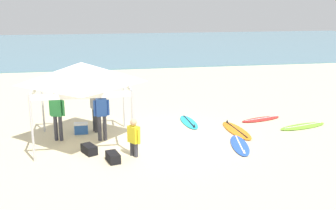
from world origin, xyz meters
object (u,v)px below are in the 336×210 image
person_green (57,113)px  person_yellow (134,136)px  surfboard_lime (303,126)px  surfboard_cyan (189,122)px  gear_bag_by_pole (89,149)px  surfboard_orange (236,130)px  canopy_tent (82,73)px  cooler_box (81,128)px  person_grey (94,106)px  gear_bag_near_tent (113,157)px  surfboard_blue (240,145)px  person_blue (102,113)px  surfboard_red (261,119)px

person_green → person_yellow: 3.12m
surfboard_lime → person_yellow: (-6.72, -1.74, 0.62)m
surfboard_cyan → gear_bag_by_pole: gear_bag_by_pole is taller
surfboard_orange → canopy_tent: bearing=-178.6°
person_yellow → surfboard_lime: bearing=14.5°
surfboard_orange → surfboard_cyan: bearing=136.9°
surfboard_cyan → cooler_box: size_ratio=3.90×
person_grey → gear_bag_near_tent: (0.45, -3.07, -0.85)m
surfboard_blue → gear_bag_near_tent: 4.25m
person_green → cooler_box: size_ratio=3.42×
surfboard_blue → gear_bag_by_pole: size_ratio=3.48×
gear_bag_near_tent → gear_bag_by_pole: size_ratio=1.00×
person_grey → surfboard_lime: bearing=-7.3°
surfboard_cyan → gear_bag_near_tent: bearing=-132.9°
surfboard_orange → cooler_box: (-5.65, 0.87, 0.16)m
surfboard_cyan → person_green: person_green is taller
surfboard_cyan → person_blue: 3.85m
surfboard_cyan → person_grey: 3.81m
gear_bag_near_tent → surfboard_cyan: bearing=47.1°
surfboard_orange → surfboard_blue: bearing=-106.9°
surfboard_red → canopy_tent: bearing=-169.1°
person_blue → gear_bag_near_tent: bearing=-83.5°
surfboard_lime → person_yellow: person_yellow is taller
cooler_box → surfboard_red: bearing=2.7°
surfboard_lime → person_yellow: 6.97m
surfboard_lime → person_blue: size_ratio=1.28×
surfboard_blue → surfboard_red: same height
surfboard_cyan → canopy_tent: bearing=-159.4°
person_blue → cooler_box: (-0.73, 0.93, -0.79)m
surfboard_lime → person_yellow: size_ratio=1.83×
person_grey → gear_bag_by_pole: 2.42m
canopy_tent → cooler_box: bearing=98.1°
surfboard_blue → gear_bag_by_pole: bearing=176.5°
surfboard_blue → cooler_box: cooler_box is taller
person_blue → person_yellow: bearing=-62.0°
surfboard_cyan → person_blue: person_blue is taller
person_green → canopy_tent: bearing=-22.0°
surfboard_lime → surfboard_cyan: bearing=161.6°
surfboard_orange → person_green: bearing=178.0°
surfboard_blue → surfboard_orange: bearing=73.1°
surfboard_cyan → person_blue: bearing=-157.4°
person_grey → surfboard_red: bearing=1.9°
person_grey → cooler_box: 0.95m
surfboard_cyan → gear_bag_near_tent: (-3.22, -3.46, 0.10)m
person_blue → cooler_box: 1.42m
person_blue → person_grey: (-0.22, 1.04, 0.00)m
surfboard_cyan → person_grey: size_ratio=1.14×
cooler_box → surfboard_blue: bearing=-25.2°
surfboard_cyan → person_blue: size_ratio=1.14×
canopy_tent → person_grey: (0.37, 1.12, -1.40)m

